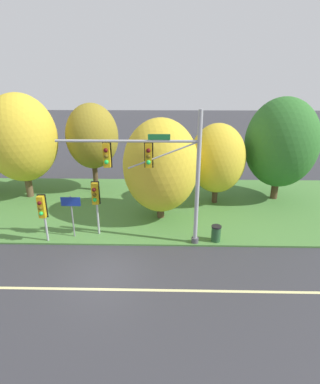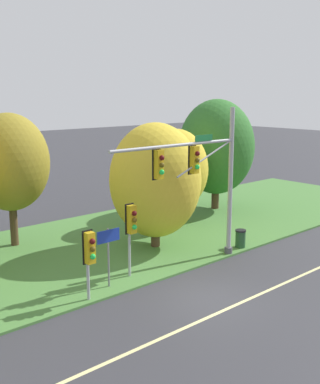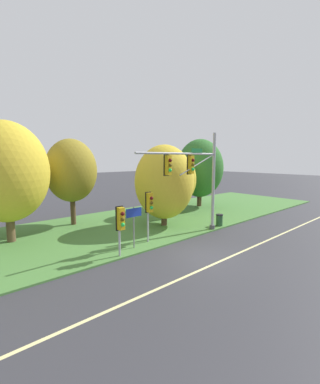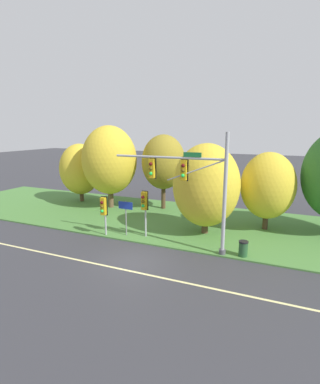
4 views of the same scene
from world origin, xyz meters
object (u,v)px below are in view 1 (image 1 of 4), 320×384
Objects in this scene: trash_bin at (216,233)px; pedestrian_signal_near_kerb at (42,209)px; pedestrian_signal_further_along at (96,197)px; tree_tall_centre at (217,159)px; tree_behind_signpost at (92,137)px; tree_mid_verge at (161,166)px; route_sign_post at (72,209)px; traffic_signal_mast at (160,168)px; tree_left_of_mast at (21,138)px; tree_right_far at (281,143)px.

pedestrian_signal_near_kerb is at bearing -177.87° from trash_bin.
trash_bin is at bearing -4.48° from pedestrian_signal_further_along.
tree_behind_signpost is at bearing 165.24° from tree_tall_centre.
tree_mid_verge is at bearing 28.60° from pedestrian_signal_near_kerb.
pedestrian_signal_near_kerb is 2.88m from pedestrian_signal_further_along.
tree_mid_verge is at bearing 29.08° from route_sign_post.
trash_bin is (9.46, 0.35, -1.53)m from pedestrian_signal_near_kerb.
route_sign_post is 0.43× the size of tree_tall_centre.
trash_bin is (-0.76, -5.70, -2.84)m from tree_tall_centre.
traffic_signal_mast reaches higher than pedestrian_signal_near_kerb.
pedestrian_signal_near_kerb is at bearing -60.46° from tree_left_of_mast.
trash_bin is (6.75, -0.53, -1.91)m from pedestrian_signal_further_along.
tree_left_of_mast is 5.07m from tree_behind_signpost.
tree_left_of_mast reaches higher than trash_bin.
tree_left_of_mast reaches higher than tree_behind_signpost.
traffic_signal_mast reaches higher than pedestrian_signal_further_along.
pedestrian_signal_further_along is at bearing 17.99° from pedestrian_signal_near_kerb.
tree_left_of_mast reaches higher than traffic_signal_mast.
traffic_signal_mast reaches higher than tree_behind_signpost.
tree_mid_verge is (4.95, 2.75, 1.76)m from route_sign_post.
tree_left_of_mast is 1.34× the size of tree_tall_centre.
tree_mid_verge is at bearing -43.15° from tree_behind_signpost.
tree_behind_signpost is 14.09m from tree_right_far.
route_sign_post is at bearing 177.65° from trash_bin.
tree_right_far is 9.36m from trash_bin.
tree_left_of_mast is (-3.94, 6.95, 2.51)m from pedestrian_signal_near_kerb.
tree_behind_signpost is 7.48m from tree_mid_verge.
route_sign_post is at bearing -86.56° from tree_behind_signpost.
tree_left_of_mast reaches higher than tree_right_far.
traffic_signal_mast is at bearing -6.19° from route_sign_post.
traffic_signal_mast reaches higher than route_sign_post.
tree_tall_centre is at bearing 82.39° from trash_bin.
traffic_signal_mast is 3.39m from tree_mid_verge.
tree_right_far is at bearing 11.30° from tree_tall_centre.
tree_tall_centre is 6.42m from trash_bin.
pedestrian_signal_near_kerb is 0.36× the size of tree_left_of_mast.
tree_left_of_mast is (-10.25, 6.80, 0.20)m from traffic_signal_mast.
tree_left_of_mast is at bearing -179.88° from tree_right_far.
trash_bin is at bearing -44.30° from tree_mid_verge.
tree_behind_signpost is 7.43× the size of trash_bin.
tree_left_of_mast is 1.12× the size of tree_behind_signpost.
tree_left_of_mast is 8.30× the size of trash_bin.
pedestrian_signal_further_along is 0.57× the size of tree_tall_centre.
tree_tall_centre is at bearing 30.64° from pedestrian_signal_near_kerb.
tree_mid_verge is at bearing -157.53° from tree_right_far.
route_sign_post is 8.28m from tree_behind_signpost.
tree_right_far is at bearing 26.64° from pedestrian_signal_further_along.
pedestrian_signal_further_along is 4.54m from tree_mid_verge.
tree_behind_signpost is 12.47m from trash_bin.
tree_mid_verge reaches higher than trash_bin.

